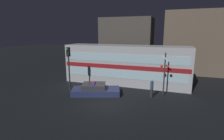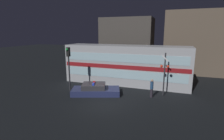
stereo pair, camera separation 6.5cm
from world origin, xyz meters
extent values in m
plane|color=black|center=(0.00, 0.00, 0.00)|extent=(120.00, 120.00, 0.00)
cube|color=#B7BABF|center=(0.19, 6.39, 2.25)|extent=(14.23, 3.04, 4.49)
cube|color=maroon|center=(0.19, 4.86, 2.25)|extent=(13.95, 0.03, 0.45)
cube|color=silver|center=(0.19, 4.86, 1.44)|extent=(13.52, 0.02, 0.90)
cube|color=silver|center=(0.19, 4.86, 3.23)|extent=(13.52, 0.02, 0.90)
cube|color=navy|center=(-1.58, 1.79, 0.29)|extent=(4.99, 3.36, 0.58)
cube|color=#333338|center=(-1.75, 1.73, 0.82)|extent=(2.65, 2.34, 0.49)
cube|color=blue|center=(-1.66, 1.45, 1.12)|extent=(0.38, 0.62, 0.12)
cube|color=red|center=(-1.85, 2.00, 1.12)|extent=(0.38, 0.62, 0.12)
cylinder|color=#2D2833|center=(3.67, 2.74, 0.41)|extent=(0.25, 0.25, 0.82)
cylinder|color=navy|center=(3.67, 2.74, 1.16)|extent=(0.29, 0.29, 0.68)
sphere|color=tan|center=(3.67, 2.74, 1.61)|extent=(0.22, 0.22, 0.22)
cylinder|color=#2D2D33|center=(4.68, 3.60, 2.05)|extent=(0.12, 0.12, 4.10)
sphere|color=red|center=(4.40, 3.46, 2.87)|extent=(0.26, 0.26, 0.26)
sphere|color=red|center=(4.97, 3.46, 2.87)|extent=(0.26, 0.26, 0.26)
cube|color=white|center=(4.68, 3.52, 3.61)|extent=(0.58, 0.03, 0.58)
cylinder|color=#2D2D33|center=(-4.51, 1.82, 1.80)|extent=(0.14, 0.14, 3.60)
cube|color=black|center=(-4.51, 1.82, 4.05)|extent=(0.30, 0.30, 0.90)
sphere|color=green|center=(-4.51, 1.62, 4.30)|extent=(0.23, 0.23, 0.23)
cube|color=#47423D|center=(-1.56, 13.86, 4.04)|extent=(7.67, 5.05, 8.09)
cube|color=brown|center=(7.96, 16.28, 4.47)|extent=(8.02, 6.84, 8.93)
camera|label=1|loc=(5.24, -13.08, 5.94)|focal=28.00mm
camera|label=2|loc=(5.30, -13.06, 5.94)|focal=28.00mm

